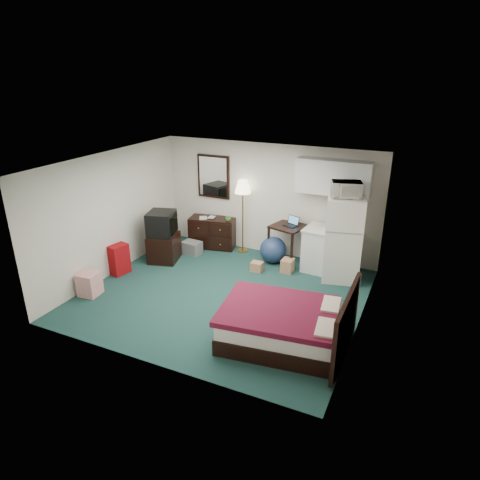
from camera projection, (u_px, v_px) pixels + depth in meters
The scene contains 25 objects.
floor at pixel (223, 294), 8.08m from camera, with size 5.00×4.50×0.01m, color #0E2D2C.
ceiling at pixel (221, 163), 7.14m from camera, with size 5.00×4.50×0.01m, color silver.
walls at pixel (222, 233), 7.61m from camera, with size 5.01×4.51×2.50m.
mirror at pixel (214, 177), 9.86m from camera, with size 0.80×0.06×1.00m, color white, non-canonical shape.
upper_cabinets at pixel (334, 177), 8.53m from camera, with size 1.50×0.35×0.70m, color silver, non-canonical shape.
headboard at pixel (346, 325), 6.12m from camera, with size 0.06×1.56×1.00m, color black, non-canonical shape.
dresser at pixel (213, 232), 10.11m from camera, with size 1.06×0.48×0.72m, color black, non-canonical shape.
floor_lamp at pixel (243, 217), 9.70m from camera, with size 0.37×0.37×1.69m, color #B38333, non-canonical shape.
desk at pixel (288, 244), 9.31m from camera, with size 0.66×0.66×0.84m, color black, non-canonical shape.
exercise_ball at pixel (273, 250), 9.33m from camera, with size 0.58×0.58×0.58m, color navy.
kitchen_counter at pixel (325, 251), 8.86m from camera, with size 0.83×0.63×0.90m, color silver, non-canonical shape.
fridge at pixel (343, 239), 8.41m from camera, with size 0.70×0.70×1.71m, color white, non-canonical shape.
bed at pixel (281, 325), 6.61m from camera, with size 1.76×1.37×0.56m, color #4B101D, non-canonical shape.
tv_stand at pixel (164, 247), 9.43m from camera, with size 0.60×0.65×0.60m, color black, non-canonical shape.
suitcase at pixel (119, 259), 8.80m from camera, with size 0.24×0.39×0.63m, color maroon, non-canonical shape.
retail_box at pixel (89, 284), 8.00m from camera, with size 0.35×0.35×0.44m, color white, non-canonical shape.
file_bin at pixel (192, 248), 9.82m from camera, with size 0.41×0.31×0.29m, color slate, non-canonical shape.
cardboard_box_a at pixel (257, 267), 8.98m from camera, with size 0.24×0.20×0.20m, color #9E6D46, non-canonical shape.
cardboard_box_b at pixel (287, 266), 8.94m from camera, with size 0.23×0.28×0.28m, color #9E6D46, non-canonical shape.
laptop at pixel (291, 222), 9.10m from camera, with size 0.28×0.23×0.19m, color black, non-canonical shape.
crt_tv at pixel (161, 223), 9.24m from camera, with size 0.56×0.60×0.52m, color black, non-canonical shape.
microwave at pixel (346, 188), 7.99m from camera, with size 0.55×0.30×0.37m, color white.
book_a at pixel (199, 214), 9.91m from camera, with size 0.17×0.02×0.24m, color #9E6D46.
book_b at pixel (209, 213), 9.99m from camera, with size 0.15×0.02×0.20m, color #9E6D46.
mug at pixel (228, 218), 9.75m from camera, with size 0.13×0.10×0.13m, color #448133.
Camera 1 is at (3.27, -6.32, 3.97)m, focal length 32.00 mm.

